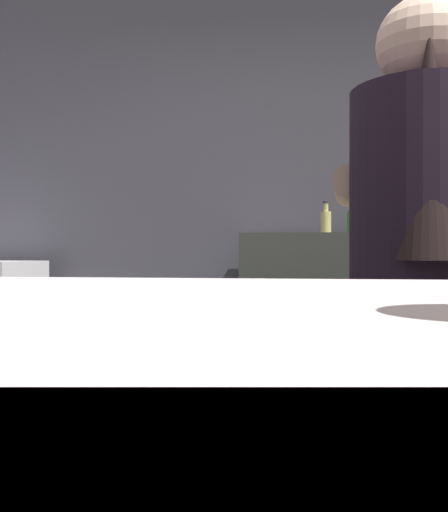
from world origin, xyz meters
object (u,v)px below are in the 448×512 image
at_px(bottle_vinegar, 352,221).
at_px(bottle_olive_oil, 359,215).
at_px(mixing_bowl, 318,287).
at_px(bartender, 423,295).
at_px(bottle_hot_sauce, 326,221).

relative_size(bottle_vinegar, bottle_olive_oil, 0.76).
height_order(mixing_bowl, bottle_vinegar, bottle_vinegar).
distance_m(bartender, bottle_hot_sauce, 1.83).
relative_size(mixing_bowl, bottle_hot_sauce, 0.93).
relative_size(bartender, bottle_hot_sauce, 9.40).
relative_size(mixing_bowl, bottle_vinegar, 0.89).
bearing_deg(bottle_vinegar, bottle_olive_oil, -79.22).
distance_m(bottle_hot_sauce, bottle_olive_oil, 0.18).
height_order(bottle_vinegar, bottle_hot_sauce, bottle_vinegar).
xyz_separation_m(bartender, mixing_bowl, (-0.23, 0.54, -0.02)).
bearing_deg(bartender, bottle_hot_sauce, 9.17).
height_order(bartender, bottle_olive_oil, bartender).
bearing_deg(bottle_hot_sauce, bottle_vinegar, 30.36).
relative_size(bottle_hot_sauce, bottle_olive_oil, 0.72).
distance_m(bartender, bottle_olive_oil, 1.79).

